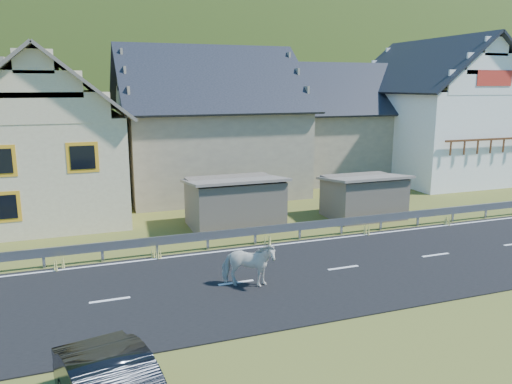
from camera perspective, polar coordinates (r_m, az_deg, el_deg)
name	(u,v)px	position (r m, az deg, el deg)	size (l,w,h in m)	color
ground	(343,269)	(18.20, 9.94, -8.65)	(160.00, 160.00, 0.00)	#4B511E
road	(343,268)	(18.19, 9.94, -8.59)	(60.00, 7.00, 0.04)	black
lane_markings	(343,268)	(18.18, 9.94, -8.52)	(60.00, 6.60, 0.01)	silver
guardrail	(300,227)	(21.12, 5.04, -3.97)	(28.10, 0.09, 0.75)	#93969B
shed_left	(234,203)	(22.82, -2.49, -1.31)	(4.30, 3.30, 2.40)	#6F6356
shed_right	(363,197)	(25.09, 12.18, -0.58)	(3.80, 2.90, 2.20)	#6F6356
house_cream	(45,128)	(26.80, -22.97, 6.80)	(7.80, 9.80, 8.30)	beige
house_stone_a	(207,115)	(30.71, -5.57, 8.77)	(10.80, 9.80, 8.90)	gray
house_stone_b	(337,116)	(36.33, 9.26, 8.55)	(9.80, 8.80, 8.10)	gray
house_white	(435,105)	(37.19, 19.82, 9.35)	(8.80, 10.80, 9.70)	white
mountain	(115,156)	(196.94, -15.80, 3.95)	(440.00, 280.00, 260.00)	black
horse	(248,265)	(16.08, -0.90, -8.32)	(1.75, 0.80, 1.48)	silver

